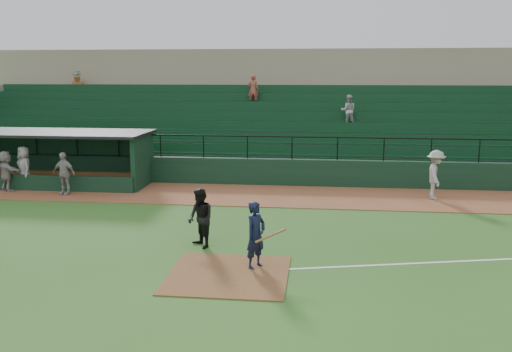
# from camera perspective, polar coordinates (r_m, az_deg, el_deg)

# --- Properties ---
(ground) EXTENTS (90.00, 90.00, 0.00)m
(ground) POSITION_cam_1_polar(r_m,az_deg,el_deg) (14.93, -2.27, -8.90)
(ground) COLOR #2D5B1D
(ground) RESTS_ON ground
(warning_track) EXTENTS (40.00, 4.00, 0.03)m
(warning_track) POSITION_cam_1_polar(r_m,az_deg,el_deg) (22.56, 0.89, -2.03)
(warning_track) COLOR brown
(warning_track) RESTS_ON ground
(home_plate_dirt) EXTENTS (3.00, 3.00, 0.03)m
(home_plate_dirt) POSITION_cam_1_polar(r_m,az_deg,el_deg) (14.00, -2.91, -10.21)
(home_plate_dirt) COLOR brown
(home_plate_dirt) RESTS_ON ground
(stadium_structure) EXTENTS (38.00, 13.08, 6.40)m
(stadium_structure) POSITION_cam_1_polar(r_m,az_deg,el_deg) (30.54, 2.52, 5.69)
(stadium_structure) COLOR black
(stadium_structure) RESTS_ON ground
(dugout) EXTENTS (8.90, 3.20, 2.42)m
(dugout) POSITION_cam_1_polar(r_m,az_deg,el_deg) (26.58, -20.16, 2.15)
(dugout) COLOR black
(dugout) RESTS_ON ground
(batter_at_plate) EXTENTS (1.15, 0.78, 1.78)m
(batter_at_plate) POSITION_cam_1_polar(r_m,az_deg,el_deg) (14.17, -0.01, -6.18)
(batter_at_plate) COLOR black
(batter_at_plate) RESTS_ON ground
(umpire) EXTENTS (1.05, 1.07, 1.73)m
(umpire) POSITION_cam_1_polar(r_m,az_deg,el_deg) (15.91, -5.80, -4.42)
(umpire) COLOR black
(umpire) RESTS_ON ground
(runner) EXTENTS (0.84, 1.33, 1.96)m
(runner) POSITION_cam_1_polar(r_m,az_deg,el_deg) (22.84, 18.20, 0.13)
(runner) COLOR #A5A19A
(runner) RESTS_ON warning_track
(dugout_player_a) EXTENTS (1.09, 0.61, 1.77)m
(dugout_player_a) POSITION_cam_1_polar(r_m,az_deg,el_deg) (23.85, -19.39, 0.25)
(dugout_player_a) COLOR #A5A19B
(dugout_player_a) RESTS_ON warning_track
(dugout_player_b) EXTENTS (1.07, 1.04, 1.85)m
(dugout_player_b) POSITION_cam_1_polar(r_m,az_deg,el_deg) (25.60, -22.97, 0.80)
(dugout_player_b) COLOR #A7A29D
(dugout_player_b) RESTS_ON warning_track
(dugout_player_c) EXTENTS (1.61, 1.30, 1.72)m
(dugout_player_c) POSITION_cam_1_polar(r_m,az_deg,el_deg) (25.54, -24.60, 0.50)
(dugout_player_c) COLOR #9F9994
(dugout_player_c) RESTS_ON warning_track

